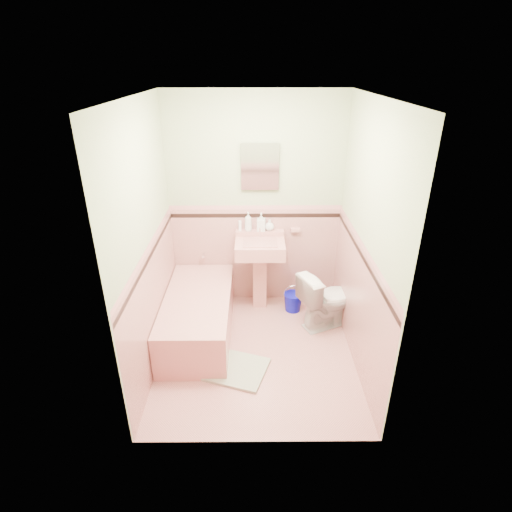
{
  "coord_description": "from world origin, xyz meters",
  "views": [
    {
      "loc": [
        -0.03,
        -3.36,
        2.76
      ],
      "look_at": [
        0.0,
        0.25,
        1.0
      ],
      "focal_mm": 28.35,
      "sensor_mm": 36.0,
      "label": 1
    }
  ],
  "objects_px": {
    "sink": "(260,275)",
    "soap_bottle_mid": "(261,222)",
    "toilet": "(328,299)",
    "medicine_cabinet": "(260,166)",
    "soap_bottle_right": "(270,225)",
    "bucket": "(293,302)",
    "soap_bottle_left": "(248,221)",
    "bathtub": "(198,317)",
    "shoe": "(213,362)"
  },
  "relations": [
    {
      "from": "sink",
      "to": "bucket",
      "type": "bearing_deg",
      "value": -8.98
    },
    {
      "from": "soap_bottle_left",
      "to": "soap_bottle_right",
      "type": "distance_m",
      "value": 0.25
    },
    {
      "from": "soap_bottle_mid",
      "to": "toilet",
      "type": "distance_m",
      "value": 1.17
    },
    {
      "from": "soap_bottle_right",
      "to": "toilet",
      "type": "height_order",
      "value": "soap_bottle_right"
    },
    {
      "from": "bathtub",
      "to": "toilet",
      "type": "distance_m",
      "value": 1.45
    },
    {
      "from": "soap_bottle_right",
      "to": "bucket",
      "type": "distance_m",
      "value": 0.98
    },
    {
      "from": "sink",
      "to": "soap_bottle_left",
      "type": "relative_size",
      "value": 3.94
    },
    {
      "from": "toilet",
      "to": "soap_bottle_right",
      "type": "bearing_deg",
      "value": 25.2
    },
    {
      "from": "toilet",
      "to": "shoe",
      "type": "distance_m",
      "value": 1.46
    },
    {
      "from": "medicine_cabinet",
      "to": "shoe",
      "type": "distance_m",
      "value": 2.14
    },
    {
      "from": "bucket",
      "to": "shoe",
      "type": "height_order",
      "value": "bucket"
    },
    {
      "from": "sink",
      "to": "shoe",
      "type": "xyz_separation_m",
      "value": [
        -0.48,
        -1.08,
        -0.38
      ]
    },
    {
      "from": "sink",
      "to": "soap_bottle_left",
      "type": "height_order",
      "value": "soap_bottle_left"
    },
    {
      "from": "bathtub",
      "to": "soap_bottle_mid",
      "type": "xyz_separation_m",
      "value": [
        0.7,
        0.71,
        0.83
      ]
    },
    {
      "from": "soap_bottle_mid",
      "to": "toilet",
      "type": "relative_size",
      "value": 0.32
    },
    {
      "from": "bathtub",
      "to": "bucket",
      "type": "relative_size",
      "value": 6.67
    },
    {
      "from": "soap_bottle_left",
      "to": "toilet",
      "type": "relative_size",
      "value": 0.33
    },
    {
      "from": "medicine_cabinet",
      "to": "soap_bottle_right",
      "type": "relative_size",
      "value": 3.5
    },
    {
      "from": "medicine_cabinet",
      "to": "soap_bottle_right",
      "type": "height_order",
      "value": "medicine_cabinet"
    },
    {
      "from": "toilet",
      "to": "shoe",
      "type": "relative_size",
      "value": 4.3
    },
    {
      "from": "bathtub",
      "to": "shoe",
      "type": "bearing_deg",
      "value": -70.17
    },
    {
      "from": "medicine_cabinet",
      "to": "soap_bottle_right",
      "type": "xyz_separation_m",
      "value": [
        0.11,
        -0.03,
        -0.68
      ]
    },
    {
      "from": "soap_bottle_left",
      "to": "toilet",
      "type": "distance_m",
      "value": 1.27
    },
    {
      "from": "bathtub",
      "to": "medicine_cabinet",
      "type": "xyz_separation_m",
      "value": [
        0.68,
        0.74,
        1.47
      ]
    },
    {
      "from": "soap_bottle_mid",
      "to": "soap_bottle_left",
      "type": "bearing_deg",
      "value": 180.0
    },
    {
      "from": "soap_bottle_left",
      "to": "shoe",
      "type": "distance_m",
      "value": 1.65
    },
    {
      "from": "shoe",
      "to": "medicine_cabinet",
      "type": "bearing_deg",
      "value": 83.64
    },
    {
      "from": "bucket",
      "to": "sink",
      "type": "bearing_deg",
      "value": 171.02
    },
    {
      "from": "bathtub",
      "to": "soap_bottle_mid",
      "type": "distance_m",
      "value": 1.3
    },
    {
      "from": "sink",
      "to": "soap_bottle_right",
      "type": "xyz_separation_m",
      "value": [
        0.11,
        0.18,
        0.57
      ]
    },
    {
      "from": "soap_bottle_mid",
      "to": "shoe",
      "type": "xyz_separation_m",
      "value": [
        -0.5,
        -1.26,
        -1.0
      ]
    },
    {
      "from": "soap_bottle_right",
      "to": "sink",
      "type": "bearing_deg",
      "value": -122.47
    },
    {
      "from": "bathtub",
      "to": "sink",
      "type": "relative_size",
      "value": 1.69
    },
    {
      "from": "sink",
      "to": "soap_bottle_mid",
      "type": "relative_size",
      "value": 4.14
    },
    {
      "from": "toilet",
      "to": "sink",
      "type": "bearing_deg",
      "value": 39.75
    },
    {
      "from": "soap_bottle_mid",
      "to": "bucket",
      "type": "relative_size",
      "value": 0.96
    },
    {
      "from": "sink",
      "to": "soap_bottle_mid",
      "type": "bearing_deg",
      "value": 84.87
    },
    {
      "from": "toilet",
      "to": "bucket",
      "type": "relative_size",
      "value": 3.0
    },
    {
      "from": "soap_bottle_mid",
      "to": "shoe",
      "type": "distance_m",
      "value": 1.68
    },
    {
      "from": "bathtub",
      "to": "soap_bottle_left",
      "type": "height_order",
      "value": "soap_bottle_left"
    },
    {
      "from": "bucket",
      "to": "soap_bottle_right",
      "type": "bearing_deg",
      "value": 139.83
    },
    {
      "from": "bathtub",
      "to": "shoe",
      "type": "relative_size",
      "value": 9.58
    },
    {
      "from": "shoe",
      "to": "soap_bottle_right",
      "type": "bearing_deg",
      "value": 78.8
    },
    {
      "from": "sink",
      "to": "bucket",
      "type": "distance_m",
      "value": 0.53
    },
    {
      "from": "bathtub",
      "to": "toilet",
      "type": "relative_size",
      "value": 2.23
    },
    {
      "from": "bathtub",
      "to": "bucket",
      "type": "bearing_deg",
      "value": 23.29
    },
    {
      "from": "sink",
      "to": "soap_bottle_right",
      "type": "bearing_deg",
      "value": 57.53
    },
    {
      "from": "medicine_cabinet",
      "to": "shoe",
      "type": "xyz_separation_m",
      "value": [
        -0.48,
        -1.29,
        -1.64
      ]
    },
    {
      "from": "soap_bottle_mid",
      "to": "medicine_cabinet",
      "type": "bearing_deg",
      "value": 118.3
    },
    {
      "from": "bathtub",
      "to": "soap_bottle_mid",
      "type": "relative_size",
      "value": 6.98
    }
  ]
}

